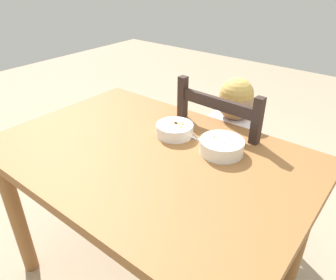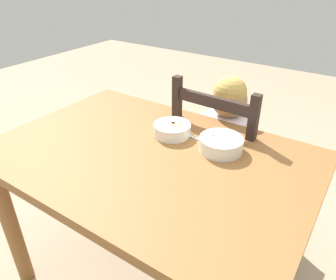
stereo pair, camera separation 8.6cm
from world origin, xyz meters
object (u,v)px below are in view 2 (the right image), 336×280
bowl_of_carrots (172,129)px  dining_chair (220,168)px  dining_table (150,176)px  spoon (192,137)px  child_figure (223,140)px  bowl_of_peas (221,144)px

bowl_of_carrots → dining_chair: bearing=69.3°
dining_table → spoon: (0.08, 0.20, 0.12)m
dining_table → dining_chair: dining_chair is taller
dining_chair → spoon: 0.41m
dining_chair → spoon: (-0.03, -0.27, 0.31)m
dining_chair → dining_table: bearing=-102.9°
child_figure → bowl_of_peas: (0.11, -0.29, 0.16)m
dining_table → bowl_of_peas: size_ratio=7.27×
child_figure → dining_chair: bearing=118.3°
bowl_of_carrots → spoon: 0.09m
dining_table → spoon: bearing=68.4°
dining_chair → spoon: size_ratio=6.96×
dining_chair → child_figure: 0.17m
child_figure → spoon: 0.30m
bowl_of_peas → bowl_of_carrots: bearing=180.0°
dining_table → child_figure: size_ratio=1.31×
dining_chair → bowl_of_peas: (0.12, -0.30, 0.33)m
child_figure → spoon: (-0.03, -0.27, 0.13)m
dining_table → bowl_of_carrots: size_ratio=7.88×
child_figure → spoon: child_figure is taller
child_figure → bowl_of_carrots: child_figure is taller
child_figure → bowl_of_carrots: 0.35m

